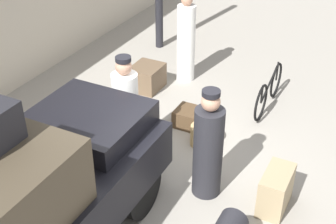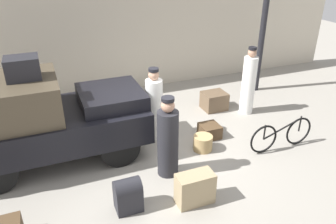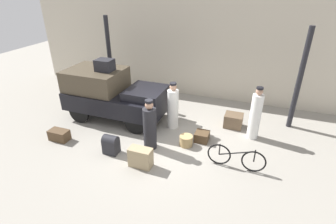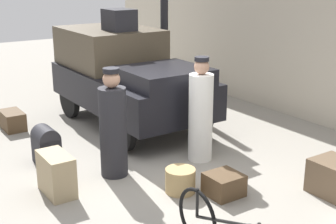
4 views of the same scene
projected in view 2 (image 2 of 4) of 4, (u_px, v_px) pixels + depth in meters
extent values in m
plane|color=gray|center=(163.00, 156.00, 7.14)|extent=(30.00, 30.00, 0.00)
cube|color=beige|center=(112.00, 18.00, 9.52)|extent=(16.00, 0.15, 4.50)
cylinder|color=black|center=(262.00, 34.00, 9.73)|extent=(0.18, 0.18, 3.57)
cylinder|color=black|center=(104.00, 115.00, 8.02)|extent=(0.82, 0.12, 0.82)
cylinder|color=black|center=(120.00, 149.00, 6.66)|extent=(0.82, 0.12, 0.82)
cube|color=black|center=(55.00, 126.00, 6.80)|extent=(3.77, 1.81, 0.66)
cube|color=#473D2D|center=(2.00, 101.00, 6.19)|extent=(2.07, 1.66, 0.78)
cube|color=black|center=(111.00, 96.00, 6.99)|extent=(1.32, 1.41, 0.30)
torus|color=black|center=(299.00, 131.00, 7.45)|extent=(0.68, 0.04, 0.68)
torus|color=black|center=(264.00, 139.00, 7.13)|extent=(0.68, 0.04, 0.68)
cylinder|color=black|center=(283.00, 129.00, 7.22)|extent=(0.97, 0.04, 0.37)
cylinder|color=black|center=(265.00, 132.00, 7.05)|extent=(0.04, 0.04, 0.35)
cylinder|color=black|center=(300.00, 124.00, 7.36)|extent=(0.04, 0.04, 0.38)
cylinder|color=tan|center=(203.00, 143.00, 7.31)|extent=(0.43, 0.43, 0.35)
cylinder|color=#232328|center=(168.00, 144.00, 6.32)|extent=(0.41, 0.41, 1.37)
sphere|color=tan|center=(168.00, 106.00, 5.96)|extent=(0.26, 0.26, 0.26)
cylinder|color=black|center=(168.00, 99.00, 5.90)|extent=(0.24, 0.24, 0.07)
cylinder|color=white|center=(154.00, 109.00, 7.60)|extent=(0.39, 0.39, 1.44)
sphere|color=tan|center=(154.00, 75.00, 7.22)|extent=(0.24, 0.24, 0.24)
cylinder|color=black|center=(154.00, 70.00, 7.17)|extent=(0.23, 0.23, 0.07)
cylinder|color=white|center=(248.00, 86.00, 8.74)|extent=(0.37, 0.37, 1.57)
sphere|color=tan|center=(252.00, 53.00, 8.33)|extent=(0.23, 0.23, 0.23)
cylinder|color=black|center=(253.00, 48.00, 8.28)|extent=(0.22, 0.22, 0.06)
cube|color=brown|center=(214.00, 101.00, 9.16)|extent=(0.64, 0.56, 0.49)
cube|color=#4C3823|center=(210.00, 131.00, 7.83)|extent=(0.45, 0.47, 0.31)
cube|color=#232328|center=(128.00, 199.00, 5.61)|extent=(0.45, 0.36, 0.44)
cylinder|color=#232328|center=(128.00, 189.00, 5.51)|extent=(0.45, 0.36, 0.36)
cube|color=#9E8966|center=(195.00, 188.00, 5.73)|extent=(0.66, 0.35, 0.59)
cube|color=#232328|center=(23.00, 68.00, 6.08)|extent=(0.61, 0.51, 0.42)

